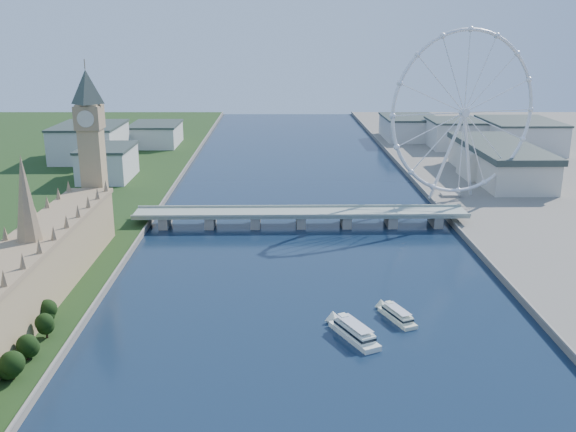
{
  "coord_description": "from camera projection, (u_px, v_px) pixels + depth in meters",
  "views": [
    {
      "loc": [
        -15.15,
        -108.67,
        124.6
      ],
      "look_at": [
        -9.96,
        210.0,
        32.54
      ],
      "focal_mm": 40.0,
      "sensor_mm": 36.0,
      "label": 1
    }
  ],
  "objects": [
    {
      "name": "parliament_range",
      "position": [
        34.0,
        270.0,
        295.37
      ],
      "size": [
        24.0,
        200.0,
        70.0
      ],
      "color": "tan",
      "rests_on": "ground"
    },
    {
      "name": "big_ben",
      "position": [
        90.0,
        131.0,
        385.77
      ],
      "size": [
        20.02,
        20.02,
        110.0
      ],
      "color": "tan",
      "rests_on": "ground"
    },
    {
      "name": "westminster_bridge",
      "position": [
        301.0,
        216.0,
        425.54
      ],
      "size": [
        220.0,
        22.0,
        9.5
      ],
      "color": "gray",
      "rests_on": "ground"
    },
    {
      "name": "london_eye",
      "position": [
        464.0,
        113.0,
        463.42
      ],
      "size": [
        113.6,
        39.12,
        124.3
      ],
      "color": "silver",
      "rests_on": "ground"
    },
    {
      "name": "county_hall",
      "position": [
        497.0,
        181.0,
        554.99
      ],
      "size": [
        54.0,
        144.0,
        35.0
      ],
      "primitive_type": null,
      "color": "beige",
      "rests_on": "ground"
    },
    {
      "name": "city_skyline",
      "position": [
        329.0,
        138.0,
        673.12
      ],
      "size": [
        505.0,
        280.0,
        32.0
      ],
      "color": "beige",
      "rests_on": "ground"
    },
    {
      "name": "tour_boat_near",
      "position": [
        354.0,
        338.0,
        270.34
      ],
      "size": [
        21.53,
        32.94,
        7.21
      ],
      "primitive_type": null,
      "rotation": [
        0.0,
        0.0,
        0.45
      ],
      "color": "white",
      "rests_on": "ground"
    },
    {
      "name": "tour_boat_far",
      "position": [
        397.0,
        320.0,
        287.64
      ],
      "size": [
        16.1,
        27.31,
        5.87
      ],
      "primitive_type": null,
      "rotation": [
        0.0,
        0.0,
        0.38
      ],
      "color": "beige",
      "rests_on": "ground"
    }
  ]
}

